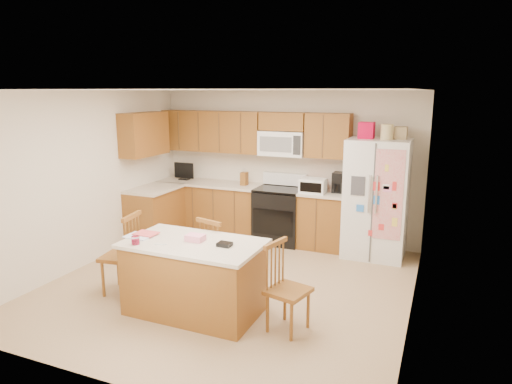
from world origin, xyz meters
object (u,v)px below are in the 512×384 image
at_px(island, 194,277).
at_px(windsor_chair_right, 286,290).
at_px(stove, 280,214).
at_px(refrigerator, 377,197).
at_px(windsor_chair_back, 217,256).
at_px(windsor_chair_left, 123,256).

relative_size(island, windsor_chair_right, 1.67).
height_order(stove, refrigerator, refrigerator).
distance_m(windsor_chair_back, windsor_chair_right, 1.28).
relative_size(island, windsor_chair_back, 1.67).
distance_m(refrigerator, island, 3.17).
relative_size(stove, windsor_chair_right, 1.18).
xyz_separation_m(windsor_chair_left, windsor_chair_right, (2.18, -0.09, -0.03)).
bearing_deg(windsor_chair_back, refrigerator, 51.18).
relative_size(stove, windsor_chair_back, 1.18).
bearing_deg(island, windsor_chair_left, 173.90).
bearing_deg(refrigerator, windsor_chair_back, -128.82).
xyz_separation_m(refrigerator, windsor_chair_left, (-2.70, -2.57, -0.44)).
bearing_deg(windsor_chair_right, windsor_chair_left, 177.63).
height_order(windsor_chair_back, windsor_chair_right, windsor_chair_back).
xyz_separation_m(island, windsor_chair_right, (1.09, 0.03, 0.03)).
distance_m(refrigerator, windsor_chair_right, 2.75).
height_order(refrigerator, windsor_chair_back, refrigerator).
bearing_deg(windsor_chair_right, island, -178.65).
relative_size(refrigerator, windsor_chair_right, 2.13).
height_order(refrigerator, windsor_chair_left, refrigerator).
bearing_deg(windsor_chair_back, windsor_chair_left, -153.83).
height_order(island, windsor_chair_left, windsor_chair_left).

